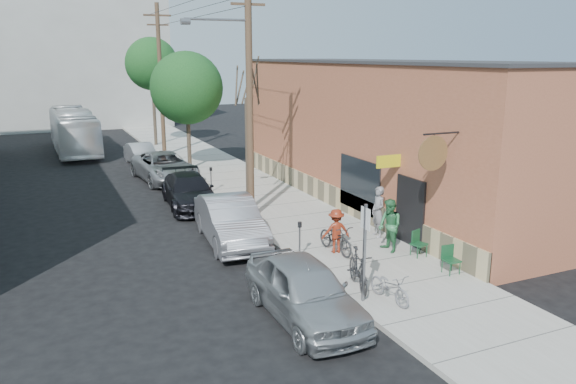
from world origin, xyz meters
name	(u,v)px	position (x,y,z in m)	size (l,w,h in m)	color
ground	(231,265)	(0.00, 0.00, 0.00)	(120.00, 120.00, 0.00)	black
sidewalk	(240,184)	(4.25, 11.00, 0.07)	(4.50, 58.00, 0.15)	#AAA79E
cafe_building	(379,133)	(8.99, 4.99, 3.30)	(6.60, 20.20, 6.61)	#9D563A
end_cap_building	(69,64)	(-2.00, 42.00, 6.00)	(18.00, 8.00, 12.00)	#A5A6A1
sign_post	(365,244)	(2.35, -4.51, 1.83)	(0.07, 0.45, 2.80)	slate
parking_meter_near	(300,234)	(2.25, -0.61, 0.98)	(0.14, 0.14, 1.24)	slate
parking_meter_far	(211,175)	(2.25, 9.70, 0.98)	(0.14, 0.14, 1.24)	slate
utility_pole_near	(248,92)	(2.39, 4.55, 5.41)	(3.57, 0.28, 10.00)	#503A28
utility_pole_far	(161,78)	(2.45, 21.52, 5.34)	(1.80, 0.28, 10.00)	#503A28
tree_bare	(248,155)	(2.80, 5.77, 2.61)	(0.24, 0.24, 4.92)	#44392C
tree_leafy_mid	(187,88)	(2.80, 16.01, 4.94)	(4.26, 4.26, 6.93)	#44392C
tree_leafy_far	(152,64)	(2.80, 26.13, 6.18)	(3.89, 3.89, 7.99)	#44392C
patio_chair_a	(419,244)	(5.98, -2.22, 0.59)	(0.50, 0.50, 0.88)	#124224
patio_chair_b	(451,260)	(5.95, -3.91, 0.59)	(0.50, 0.50, 0.88)	#124224
patron_grey	(378,212)	(5.90, 0.19, 1.12)	(0.71, 0.46, 1.93)	gray
patron_green	(390,226)	(5.34, -1.39, 1.08)	(0.90, 0.70, 1.86)	#2E7443
cyclist	(336,231)	(3.60, -0.70, 0.93)	(1.00, 0.58, 1.55)	maroon
cyclist_bike	(336,238)	(3.60, -0.70, 0.66)	(0.67, 1.93, 1.01)	black
parked_bike_a	(358,270)	(2.66, -3.73, 0.74)	(0.56, 1.98, 1.19)	black
parked_bike_b	(390,287)	(3.03, -4.81, 0.57)	(0.56, 1.60, 0.84)	slate
car_0	(305,290)	(0.52, -4.55, 0.82)	(1.93, 4.80, 1.64)	#A4A8AC
car_1	(230,221)	(0.72, 2.16, 0.86)	(1.81, 5.20, 1.71)	#A7A7AE
car_2	(189,191)	(0.64, 7.83, 0.75)	(2.09, 5.13, 1.49)	black
car_3	(165,167)	(0.80, 13.75, 0.79)	(2.63, 5.71, 1.59)	#9B9DA2
car_4	(141,154)	(0.48, 19.15, 0.67)	(1.42, 4.08, 1.34)	#AAACB2
bus	(74,131)	(-3.04, 25.98, 1.54)	(2.59, 11.07, 3.08)	white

